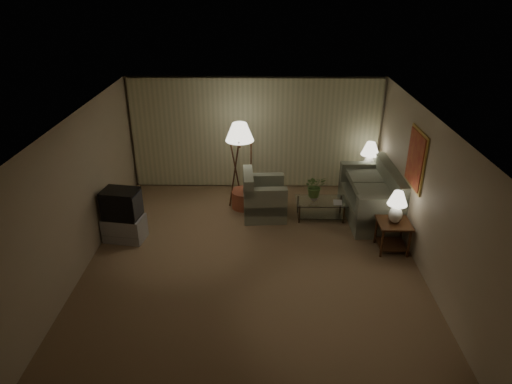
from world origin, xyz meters
TOP-DOWN VIEW (x-y plane):
  - ground at (0.00, 0.00)m, footprint 7.00×7.00m
  - room_shell at (0.02, 1.51)m, footprint 6.04×7.02m
  - sofa at (2.50, 1.86)m, footprint 2.05×1.11m
  - armchair at (0.22, 1.87)m, footprint 1.06×1.02m
  - side_table_near at (2.65, 0.51)m, footprint 0.60×0.60m
  - side_table_far at (2.65, 2.90)m, footprint 0.56×0.47m
  - table_lamp_near at (2.65, 0.51)m, footprint 0.37×0.37m
  - table_lamp_far at (2.65, 2.90)m, footprint 0.43×0.43m
  - coffee_table at (1.43, 1.76)m, footprint 1.08×0.59m
  - tv_cabinet at (-2.55, 0.82)m, footprint 0.92×0.72m
  - crt_tv at (-2.55, 0.82)m, footprint 0.82×0.69m
  - floor_lamp at (-0.32, 2.44)m, footprint 0.62×0.62m
  - ottoman at (-0.22, 2.25)m, footprint 0.71×0.71m
  - vase at (1.28, 1.76)m, footprint 0.18×0.18m
  - flowers at (1.28, 1.76)m, footprint 0.50×0.46m
  - book at (1.68, 1.66)m, footprint 0.20×0.26m

SIDE VIEW (x-z plane):
  - ground at x=0.00m, z-range 0.00..0.00m
  - ottoman at x=-0.22m, z-range 0.00..0.40m
  - tv_cabinet at x=-2.55m, z-range 0.00..0.50m
  - coffee_table at x=1.43m, z-range 0.07..0.48m
  - armchair at x=0.22m, z-range 0.00..0.80m
  - side_table_far at x=2.65m, z-range 0.11..0.71m
  - side_table_near at x=2.65m, z-range 0.12..0.72m
  - book at x=1.68m, z-range 0.41..0.43m
  - sofa at x=2.50m, z-range 0.00..0.88m
  - vase at x=1.28m, z-range 0.41..0.57m
  - crt_tv at x=-2.55m, z-range 0.50..1.08m
  - flowers at x=1.28m, z-range 0.57..1.05m
  - table_lamp_near at x=2.65m, z-range 0.66..1.29m
  - floor_lamp at x=-0.32m, z-range 0.05..1.96m
  - table_lamp_far at x=2.65m, z-range 0.67..1.40m
  - room_shell at x=0.02m, z-range 0.39..3.11m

